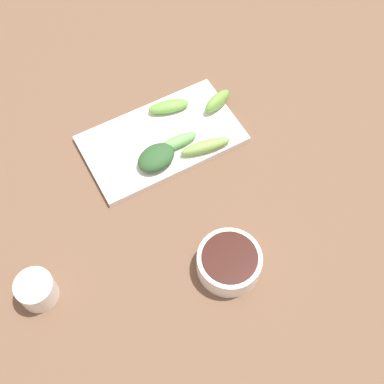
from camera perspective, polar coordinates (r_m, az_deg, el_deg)
tabletop at (r=0.96m, az=-1.49°, el=0.21°), size 2.10×2.10×0.02m
sauce_bowl at (r=0.86m, az=3.90°, el=-7.72°), size 0.11×0.11×0.04m
serving_plate at (r=1.00m, az=-3.34°, el=5.80°), size 0.17×0.29×0.01m
broccoli_leafy_0 at (r=0.95m, az=-3.93°, el=3.78°), size 0.07×0.08×0.03m
broccoli_stalk_1 at (r=0.97m, az=-1.63°, el=5.50°), size 0.03×0.08×0.02m
broccoli_stalk_2 at (r=1.03m, az=2.79°, el=9.89°), size 0.04×0.07×0.03m
broccoli_stalk_3 at (r=1.02m, az=-2.56°, el=9.32°), size 0.05×0.08×0.02m
broccoli_stalk_4 at (r=0.97m, az=1.50°, el=5.02°), size 0.04×0.10×0.02m
tea_cup at (r=0.88m, az=-16.61°, el=-10.22°), size 0.06×0.06×0.05m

